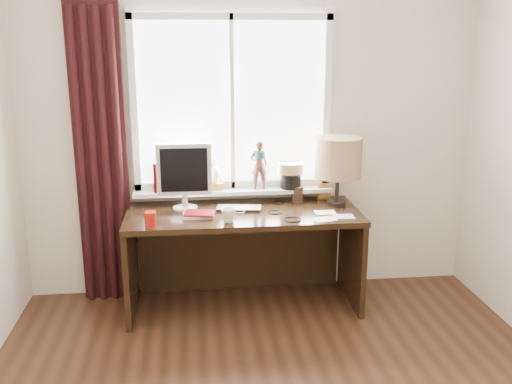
{
  "coord_description": "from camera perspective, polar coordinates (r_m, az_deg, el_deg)",
  "views": [
    {
      "loc": [
        -0.46,
        -2.33,
        1.98
      ],
      "look_at": [
        -0.05,
        1.25,
        1.0
      ],
      "focal_mm": 40.0,
      "sensor_mm": 36.0,
      "label": 1
    }
  ],
  "objects": [
    {
      "name": "wall_back",
      "position": [
        4.4,
        -0.46,
        6.34
      ],
      "size": [
        3.5,
        0.0,
        2.6
      ],
      "primitive_type": "cube",
      "rotation": [
        1.57,
        0.0,
        0.0
      ],
      "color": "beige",
      "rests_on": "ground"
    },
    {
      "name": "laptop",
      "position": [
        4.2,
        -1.67,
        -1.64
      ],
      "size": [
        0.36,
        0.26,
        0.03
      ],
      "primitive_type": "imported",
      "rotation": [
        0.0,
        0.0,
        -0.16
      ],
      "color": "silver",
      "rests_on": "desk"
    },
    {
      "name": "mug",
      "position": [
        3.92,
        -2.77,
        -2.29
      ],
      "size": [
        0.14,
        0.14,
        0.1
      ],
      "primitive_type": "imported",
      "rotation": [
        0.0,
        0.0,
        0.82
      ],
      "color": "white",
      "rests_on": "desk"
    },
    {
      "name": "red_cup",
      "position": [
        3.88,
        -10.51,
        -2.69
      ],
      "size": [
        0.08,
        0.08,
        0.1
      ],
      "primitive_type": "cylinder",
      "color": "#9A1309",
      "rests_on": "desk"
    },
    {
      "name": "window",
      "position": [
        4.34,
        -2.17,
        6.35
      ],
      "size": [
        1.52,
        0.21,
        1.4
      ],
      "color": "white",
      "rests_on": "ground"
    },
    {
      "name": "curtain",
      "position": [
        4.37,
        -15.27,
        3.28
      ],
      "size": [
        0.38,
        0.09,
        2.25
      ],
      "color": "black",
      "rests_on": "floor"
    },
    {
      "name": "desk",
      "position": [
        4.33,
        -1.38,
        -4.7
      ],
      "size": [
        1.7,
        0.7,
        0.75
      ],
      "color": "black",
      "rests_on": "floor"
    },
    {
      "name": "monitor",
      "position": [
        4.18,
        -7.2,
        1.95
      ],
      "size": [
        0.4,
        0.18,
        0.49
      ],
      "color": "beige",
      "rests_on": "desk"
    },
    {
      "name": "notebook_stack",
      "position": [
        4.06,
        -5.73,
        -2.23
      ],
      "size": [
        0.24,
        0.18,
        0.03
      ],
      "color": "beige",
      "rests_on": "desk"
    },
    {
      "name": "brush_holder",
      "position": [
        4.41,
        4.18,
        -0.2
      ],
      "size": [
        0.09,
        0.09,
        0.25
      ],
      "color": "black",
      "rests_on": "desk"
    },
    {
      "name": "icon_frame",
      "position": [
        4.47,
        6.8,
        0.02
      ],
      "size": [
        0.1,
        0.03,
        0.13
      ],
      "color": "gold",
      "rests_on": "desk"
    },
    {
      "name": "table_lamp",
      "position": [
        4.28,
        8.22,
        3.37
      ],
      "size": [
        0.35,
        0.35,
        0.52
      ],
      "color": "black",
      "rests_on": "desk"
    },
    {
      "name": "loose_papers",
      "position": [
        4.09,
        7.51,
        -2.39
      ],
      "size": [
        0.31,
        0.28,
        0.0
      ],
      "color": "white",
      "rests_on": "desk"
    },
    {
      "name": "desk_cables",
      "position": [
        4.13,
        2.72,
        -2.05
      ],
      "size": [
        0.25,
        0.59,
        0.01
      ],
      "color": "black",
      "rests_on": "desk"
    }
  ]
}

